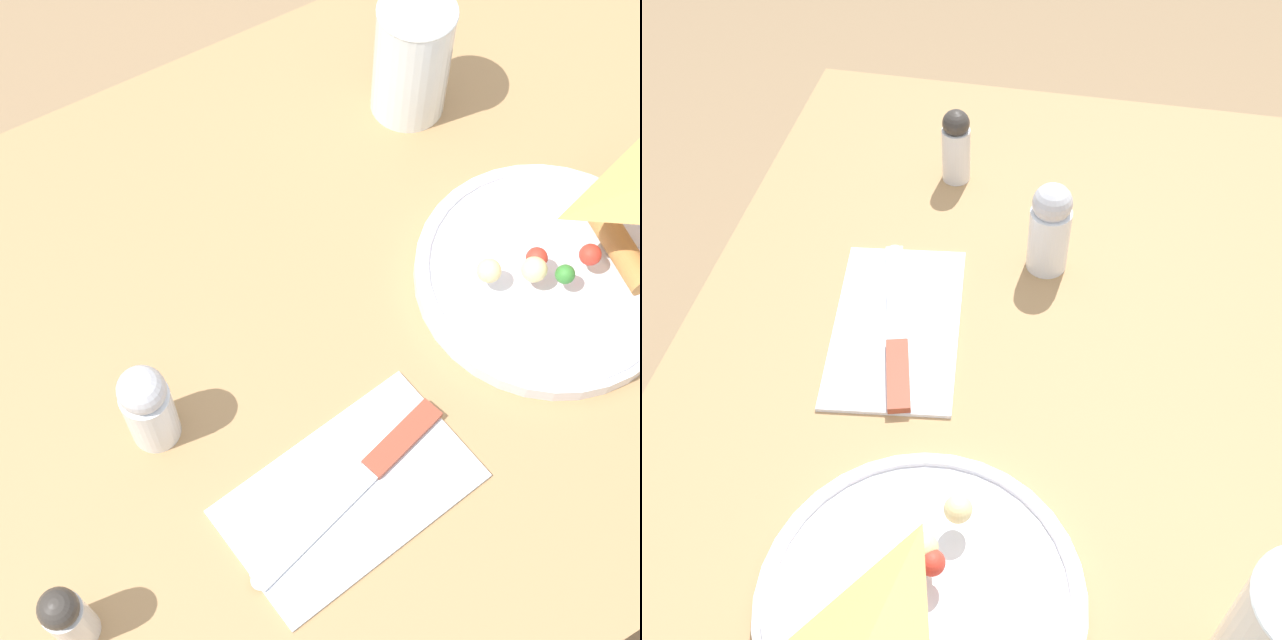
# 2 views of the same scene
# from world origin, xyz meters

# --- Properties ---
(plate_pizza) EXTENTS (0.23, 0.23, 0.05)m
(plate_pizza) POSITION_xyz_m (-0.02, 0.06, 0.77)
(plate_pizza) COLOR white
(plate_pizza) RESTS_ON dining_table
(napkin_folded) EXTENTS (0.21, 0.14, 0.00)m
(napkin_folded) POSITION_xyz_m (0.23, 0.14, 0.76)
(napkin_folded) COLOR silver
(napkin_folded) RESTS_ON dining_table
(butter_knife) EXTENTS (0.20, 0.07, 0.01)m
(butter_knife) POSITION_xyz_m (0.22, 0.14, 0.77)
(butter_knife) COLOR #99422D
(butter_knife) RESTS_ON napkin_folded
(salt_shaker) EXTENTS (0.04, 0.04, 0.10)m
(salt_shaker) POSITION_xyz_m (0.33, 0.02, 0.81)
(salt_shaker) COLOR white
(salt_shaker) RESTS_ON dining_table
(pepper_shaker) EXTENTS (0.03, 0.03, 0.09)m
(pepper_shaker) POSITION_xyz_m (0.45, 0.13, 0.80)
(pepper_shaker) COLOR silver
(pepper_shaker) RESTS_ON dining_table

